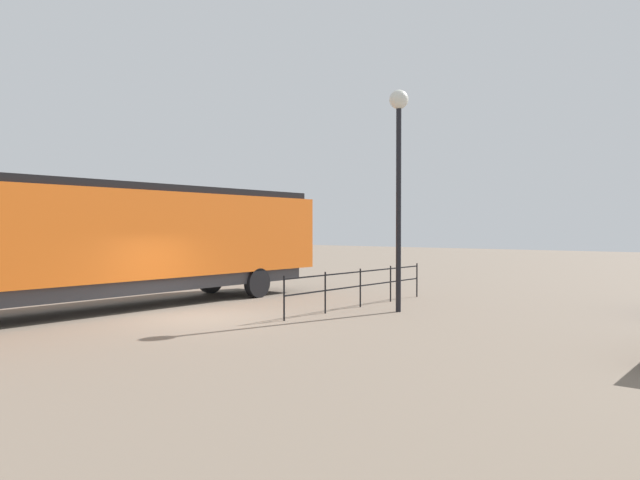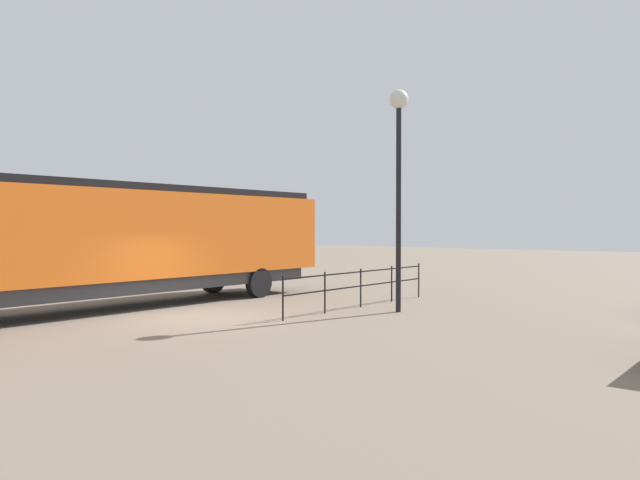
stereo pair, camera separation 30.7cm
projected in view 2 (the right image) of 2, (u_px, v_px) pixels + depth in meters
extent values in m
plane|color=#756656|center=(196.00, 318.00, 17.62)|extent=(120.00, 120.00, 0.00)
cube|color=orange|center=(106.00, 235.00, 19.22)|extent=(2.89, 17.23, 2.77)
cube|color=black|center=(266.00, 243.00, 24.83)|extent=(2.78, 2.78, 1.94)
cube|color=black|center=(106.00, 187.00, 19.19)|extent=(2.60, 16.54, 0.24)
cube|color=#38383D|center=(106.00, 286.00, 19.25)|extent=(2.60, 15.85, 0.45)
cylinder|color=black|center=(213.00, 279.00, 24.35)|extent=(0.30, 1.10, 1.10)
cylinder|color=black|center=(259.00, 283.00, 22.71)|extent=(0.30, 1.10, 1.10)
cylinder|color=black|center=(399.00, 209.00, 18.75)|extent=(0.16, 0.16, 6.39)
sphere|color=silver|center=(399.00, 99.00, 18.68)|extent=(0.59, 0.59, 0.59)
cube|color=black|center=(361.00, 272.00, 19.92)|extent=(0.04, 7.53, 0.04)
cube|color=black|center=(361.00, 286.00, 19.93)|extent=(0.04, 7.53, 0.04)
cylinder|color=black|center=(283.00, 298.00, 17.01)|extent=(0.05, 0.05, 1.27)
cylinder|color=black|center=(325.00, 293.00, 18.47)|extent=(0.05, 0.05, 1.27)
cylinder|color=black|center=(361.00, 288.00, 19.93)|extent=(0.05, 0.05, 1.27)
cylinder|color=black|center=(392.00, 284.00, 21.39)|extent=(0.05, 0.05, 1.27)
cylinder|color=black|center=(419.00, 280.00, 22.84)|extent=(0.05, 0.05, 1.27)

